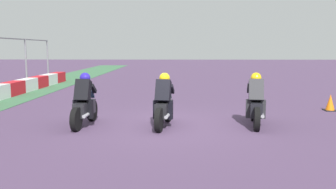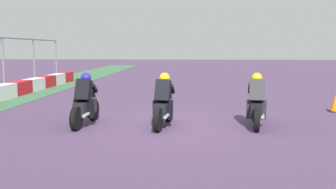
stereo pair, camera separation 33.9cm
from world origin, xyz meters
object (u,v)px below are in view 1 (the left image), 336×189
object	(u,v)px
rider_lane_b	(164,105)
rider_lane_a	(256,104)
rider_lane_c	(84,104)
traffic_cone	(330,103)

from	to	relation	value
rider_lane_b	rider_lane_a	bearing A→B (deg)	-77.41
rider_lane_b	rider_lane_c	bearing A→B (deg)	97.33
rider_lane_b	traffic_cone	xyz separation A→B (m)	(2.69, -5.79, -0.35)
rider_lane_b	traffic_cone	world-z (taller)	rider_lane_b
rider_lane_c	traffic_cone	world-z (taller)	rider_lane_c
rider_lane_a	traffic_cone	size ratio (longest dim) A/B	3.49
rider_lane_c	traffic_cone	xyz separation A→B (m)	(2.64, -8.04, -0.35)
rider_lane_a	rider_lane_b	distance (m)	2.61
rider_lane_c	rider_lane_a	bearing A→B (deg)	-84.26
rider_lane_c	traffic_cone	size ratio (longest dim) A/B	3.50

